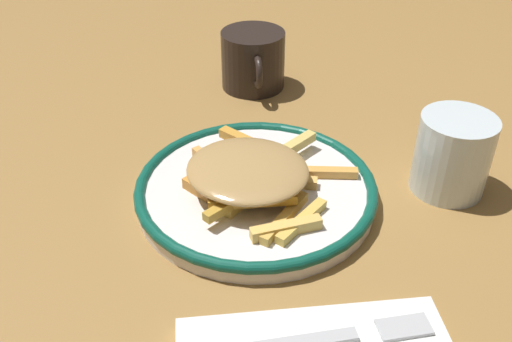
{
  "coord_description": "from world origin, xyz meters",
  "views": [
    {
      "loc": [
        0.5,
        -0.07,
        0.39
      ],
      "look_at": [
        0.0,
        0.0,
        0.04
      ],
      "focal_mm": 40.68,
      "sensor_mm": 36.0,
      "label": 1
    }
  ],
  "objects_px": {
    "plate": "(256,190)",
    "coffee_mug": "(253,60)",
    "fries_heap": "(252,174)",
    "fork": "(328,338)",
    "water_glass": "(453,154)"
  },
  "relations": [
    {
      "from": "plate",
      "to": "coffee_mug",
      "type": "height_order",
      "value": "coffee_mug"
    },
    {
      "from": "fries_heap",
      "to": "fork",
      "type": "xyz_separation_m",
      "value": [
        0.2,
        0.04,
        -0.03
      ]
    },
    {
      "from": "water_glass",
      "to": "coffee_mug",
      "type": "bearing_deg",
      "value": -146.64
    },
    {
      "from": "plate",
      "to": "fries_heap",
      "type": "distance_m",
      "value": 0.03
    },
    {
      "from": "fries_heap",
      "to": "water_glass",
      "type": "bearing_deg",
      "value": 90.29
    },
    {
      "from": "water_glass",
      "to": "coffee_mug",
      "type": "height_order",
      "value": "water_glass"
    },
    {
      "from": "fries_heap",
      "to": "coffee_mug",
      "type": "xyz_separation_m",
      "value": [
        -0.28,
        0.04,
        0.0
      ]
    },
    {
      "from": "fries_heap",
      "to": "water_glass",
      "type": "xyz_separation_m",
      "value": [
        -0.0,
        0.22,
        0.01
      ]
    },
    {
      "from": "fork",
      "to": "coffee_mug",
      "type": "relative_size",
      "value": 1.49
    },
    {
      "from": "fork",
      "to": "coffee_mug",
      "type": "bearing_deg",
      "value": 179.82
    },
    {
      "from": "plate",
      "to": "coffee_mug",
      "type": "distance_m",
      "value": 0.27
    },
    {
      "from": "plate",
      "to": "fries_heap",
      "type": "height_order",
      "value": "fries_heap"
    },
    {
      "from": "fries_heap",
      "to": "fork",
      "type": "bearing_deg",
      "value": 10.43
    },
    {
      "from": "plate",
      "to": "fork",
      "type": "height_order",
      "value": "plate"
    },
    {
      "from": "plate",
      "to": "coffee_mug",
      "type": "bearing_deg",
      "value": 173.19
    }
  ]
}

